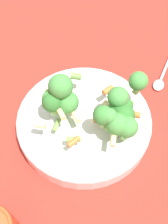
% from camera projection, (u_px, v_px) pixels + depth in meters
% --- Properties ---
extents(ground_plane, '(3.00, 3.00, 0.00)m').
position_uv_depth(ground_plane, '(84.00, 126.00, 0.57)').
color(ground_plane, '#B72D23').
extents(bowl, '(0.28, 0.28, 0.04)m').
position_uv_depth(bowl, '(84.00, 121.00, 0.55)').
color(bowl, white).
rests_on(bowl, ground_plane).
extents(pasta_salad, '(0.23, 0.21, 0.10)m').
position_uv_depth(pasta_salad, '(100.00, 106.00, 0.49)').
color(pasta_salad, '#8CB766').
rests_on(pasta_salad, bowl).
extents(spoon, '(0.15, 0.11, 0.01)m').
position_uv_depth(spoon, '(162.00, 75.00, 0.64)').
color(spoon, silver).
rests_on(spoon, ground_plane).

